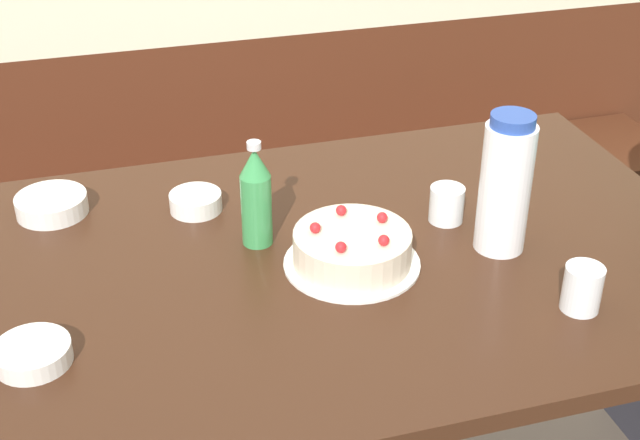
# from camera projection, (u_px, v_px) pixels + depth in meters

# --- Properties ---
(bench_seat) EXTENTS (2.72, 0.38, 0.45)m
(bench_seat) POSITION_uv_depth(u_px,v_px,m) (238.00, 261.00, 2.60)
(bench_seat) COLOR #472314
(bench_seat) RESTS_ON ground_plane
(dining_table) EXTENTS (1.53, 0.95, 0.75)m
(dining_table) POSITION_uv_depth(u_px,v_px,m) (316.00, 294.00, 1.69)
(dining_table) COLOR #381E11
(dining_table) RESTS_ON ground_plane
(birthday_cake) EXTENTS (0.25, 0.25, 0.09)m
(birthday_cake) POSITION_uv_depth(u_px,v_px,m) (352.00, 249.00, 1.61)
(birthday_cake) COLOR white
(birthday_cake) RESTS_ON dining_table
(water_pitcher) EXTENTS (0.09, 0.09, 0.27)m
(water_pitcher) POSITION_uv_depth(u_px,v_px,m) (505.00, 185.00, 1.62)
(water_pitcher) COLOR white
(water_pitcher) RESTS_ON dining_table
(soju_bottle) EXTENTS (0.06, 0.06, 0.21)m
(soju_bottle) POSITION_uv_depth(u_px,v_px,m) (256.00, 196.00, 1.65)
(soju_bottle) COLOR #388E4C
(soju_bottle) RESTS_ON dining_table
(bowl_soup_white) EXTENTS (0.14, 0.14, 0.04)m
(bowl_soup_white) POSITION_uv_depth(u_px,v_px,m) (52.00, 205.00, 1.78)
(bowl_soup_white) COLOR white
(bowl_soup_white) RESTS_ON dining_table
(bowl_rice_small) EXTENTS (0.11, 0.11, 0.04)m
(bowl_rice_small) POSITION_uv_depth(u_px,v_px,m) (196.00, 202.00, 1.79)
(bowl_rice_small) COLOR white
(bowl_rice_small) RESTS_ON dining_table
(bowl_side_dish) EXTENTS (0.12, 0.12, 0.03)m
(bowl_side_dish) POSITION_uv_depth(u_px,v_px,m) (33.00, 354.00, 1.38)
(bowl_side_dish) COLOR white
(bowl_side_dish) RESTS_ON dining_table
(glass_water_tall) EXTENTS (0.07, 0.07, 0.07)m
(glass_water_tall) POSITION_uv_depth(u_px,v_px,m) (447.00, 204.00, 1.75)
(glass_water_tall) COLOR silver
(glass_water_tall) RESTS_ON dining_table
(glass_tumbler_short) EXTENTS (0.07, 0.07, 0.08)m
(glass_tumbler_short) POSITION_uv_depth(u_px,v_px,m) (582.00, 288.00, 1.49)
(glass_tumbler_short) COLOR silver
(glass_tumbler_short) RESTS_ON dining_table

